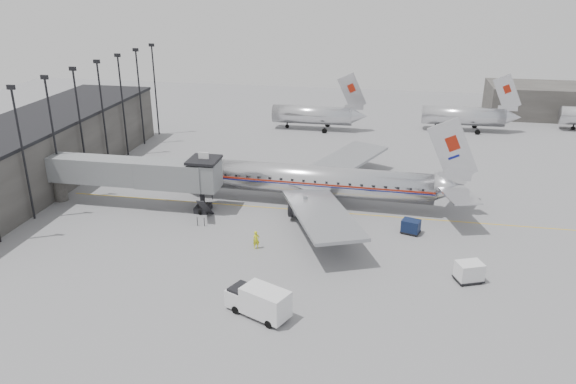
% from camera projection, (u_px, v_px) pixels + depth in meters
% --- Properties ---
extents(ground, '(160.00, 160.00, 0.00)m').
position_uv_depth(ground, '(274.00, 230.00, 61.03)').
color(ground, slate).
rests_on(ground, ground).
extents(terminal, '(12.00, 46.00, 8.00)m').
position_uv_depth(terminal, '(39.00, 151.00, 74.52)').
color(terminal, '#363431').
rests_on(terminal, ground).
extents(hangar, '(30.00, 12.00, 6.00)m').
position_uv_depth(hangar, '(569.00, 101.00, 107.04)').
color(hangar, '#363431').
rests_on(hangar, ground).
extents(apron_line, '(60.00, 0.15, 0.01)m').
position_uv_depth(apron_line, '(310.00, 211.00, 66.00)').
color(apron_line, gold).
rests_on(apron_line, ground).
extents(jet_bridge, '(21.00, 6.20, 7.10)m').
position_uv_depth(jet_bridge, '(141.00, 173.00, 65.70)').
color(jet_bridge, '#5B5E60').
rests_on(jet_bridge, ground).
extents(floodlight_masts, '(0.90, 42.25, 15.25)m').
position_uv_depth(floodlight_masts, '(92.00, 115.00, 74.54)').
color(floodlight_masts, black).
rests_on(floodlight_masts, ground).
extents(distant_aircraft_near, '(16.39, 3.20, 10.26)m').
position_uv_depth(distant_aircraft_near, '(313.00, 114.00, 98.71)').
color(distant_aircraft_near, silver).
rests_on(distant_aircraft_near, ground).
extents(distant_aircraft_mid, '(16.39, 3.20, 10.26)m').
position_uv_depth(distant_aircraft_mid, '(464.00, 115.00, 97.91)').
color(distant_aircraft_mid, silver).
rests_on(distant_aircraft_mid, ground).
extents(airliner, '(36.66, 33.95, 11.59)m').
position_uv_depth(airliner, '(315.00, 181.00, 67.02)').
color(airliner, silver).
rests_on(airliner, ground).
extents(service_van, '(5.84, 4.20, 2.57)m').
position_uv_depth(service_van, '(258.00, 300.00, 45.59)').
color(service_van, silver).
rests_on(service_van, ground).
extents(baggage_cart_navy, '(2.29, 1.99, 1.52)m').
position_uv_depth(baggage_cart_navy, '(411.00, 226.00, 60.07)').
color(baggage_cart_navy, '#0D1836').
rests_on(baggage_cart_navy, ground).
extents(baggage_cart_white, '(2.87, 2.56, 1.86)m').
position_uv_depth(baggage_cart_white, '(469.00, 271.00, 50.71)').
color(baggage_cart_white, silver).
rests_on(baggage_cart_white, ground).
extents(ramp_worker, '(0.83, 0.73, 1.90)m').
position_uv_depth(ramp_worker, '(256.00, 240.00, 56.69)').
color(ramp_worker, '#D0D719').
rests_on(ramp_worker, ground).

